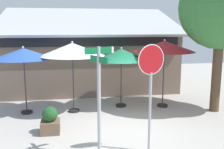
# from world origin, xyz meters

# --- Properties ---
(ground_plane) EXTENTS (28.00, 28.00, 0.10)m
(ground_plane) POSITION_xyz_m (0.00, 0.00, -0.05)
(ground_plane) COLOR #ADA8A0
(cafe_building) EXTENTS (9.22, 4.84, 4.43)m
(cafe_building) POSITION_xyz_m (-0.61, 5.96, 1.62)
(cafe_building) COLOR #705B4C
(cafe_building) RESTS_ON ground
(street_sign_post) EXTENTS (0.77, 0.71, 2.88)m
(street_sign_post) POSITION_xyz_m (-1.03, -1.83, 1.75)
(street_sign_post) COLOR #A8AAB2
(street_sign_post) RESTS_ON ground
(stop_sign) EXTENTS (0.76, 0.24, 2.92)m
(stop_sign) POSITION_xyz_m (0.33, -1.83, 2.05)
(stop_sign) COLOR #A8AAB2
(stop_sign) RESTS_ON ground
(patio_umbrella_royal_blue_left) EXTENTS (2.27, 2.27, 2.63)m
(patio_umbrella_royal_blue_left) POSITION_xyz_m (-3.45, 2.05, 2.34)
(patio_umbrella_royal_blue_left) COLOR black
(patio_umbrella_royal_blue_left) RESTS_ON ground
(patio_umbrella_ivory_center) EXTENTS (2.50, 2.50, 2.81)m
(patio_umbrella_ivory_center) POSITION_xyz_m (-1.61, 1.92, 2.48)
(patio_umbrella_ivory_center) COLOR black
(patio_umbrella_ivory_center) RESTS_ON ground
(patio_umbrella_forest_green_right) EXTENTS (2.21, 2.21, 2.52)m
(patio_umbrella_forest_green_right) POSITION_xyz_m (0.39, 2.30, 2.20)
(patio_umbrella_forest_green_right) COLOR black
(patio_umbrella_forest_green_right) RESTS_ON ground
(patio_umbrella_crimson_far_right) EXTENTS (2.48, 2.48, 2.85)m
(patio_umbrella_crimson_far_right) POSITION_xyz_m (2.13, 2.00, 2.54)
(patio_umbrella_crimson_far_right) COLOR black
(patio_umbrella_crimson_far_right) RESTS_ON ground
(sidewalk_planter) EXTENTS (0.59, 0.59, 0.87)m
(sidewalk_planter) POSITION_xyz_m (-2.40, -0.10, 0.40)
(sidewalk_planter) COLOR brown
(sidewalk_planter) RESTS_ON ground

